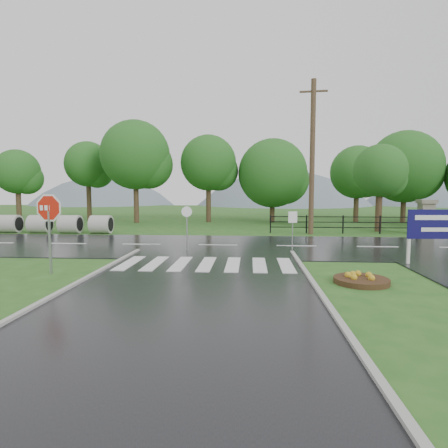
{
  "coord_description": "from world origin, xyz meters",
  "views": [
    {
      "loc": [
        1.63,
        -8.96,
        2.87
      ],
      "look_at": [
        0.59,
        6.0,
        1.5
      ],
      "focal_mm": 30.0,
      "sensor_mm": 36.0,
      "label": 1
    }
  ],
  "objects": [
    {
      "name": "fence_west",
      "position": [
        7.75,
        16.0,
        0.72
      ],
      "size": [
        9.58,
        0.08,
        1.2
      ],
      "color": "black",
      "rests_on": "ground"
    },
    {
      "name": "culvert_pipes",
      "position": [
        -12.38,
        15.0,
        0.6
      ],
      "size": [
        9.7,
        1.2,
        1.2
      ],
      "color": "#9E9B93",
      "rests_on": "ground"
    },
    {
      "name": "flower_bed",
      "position": [
        5.07,
        2.62,
        0.12
      ],
      "size": [
        1.66,
        1.66,
        0.33
      ],
      "color": "#332111",
      "rests_on": "ground"
    },
    {
      "name": "reg_sign_round",
      "position": [
        -1.3,
        8.24,
        1.35
      ],
      "size": [
        0.48,
        0.14,
        2.11
      ],
      "color": "#939399",
      "rests_on": "ground"
    },
    {
      "name": "pillar_west",
      "position": [
        13.0,
        16.0,
        1.18
      ],
      "size": [
        1.0,
        1.0,
        2.24
      ],
      "color": "gray",
      "rests_on": "ground"
    },
    {
      "name": "hills",
      "position": [
        3.49,
        65.0,
        -15.54
      ],
      "size": [
        102.0,
        48.0,
        48.0
      ],
      "color": "slate",
      "rests_on": "ground"
    },
    {
      "name": "utility_pole_east",
      "position": [
        5.58,
        15.5,
        4.98
      ],
      "size": [
        1.74,
        0.33,
        9.8
      ],
      "color": "#473523",
      "rests_on": "ground"
    },
    {
      "name": "crosswalk",
      "position": [
        0.0,
        5.0,
        0.06
      ],
      "size": [
        6.5,
        2.8,
        0.02
      ],
      "color": "silver",
      "rests_on": "ground"
    },
    {
      "name": "curb_right",
      "position": [
        3.55,
        -4.0,
        0.0
      ],
      "size": [
        0.15,
        24.0,
        0.12
      ],
      "primitive_type": "cube",
      "color": "#A3A39B",
      "rests_on": "ground"
    },
    {
      "name": "ground",
      "position": [
        0.0,
        0.0,
        0.0
      ],
      "size": [
        120.0,
        120.0,
        0.0
      ],
      "primitive_type": "plane",
      "color": "#2A5C1E",
      "rests_on": "ground"
    },
    {
      "name": "treeline",
      "position": [
        1.0,
        24.0,
        0.0
      ],
      "size": [
        83.2,
        5.2,
        10.0
      ],
      "color": "#1E591B",
      "rests_on": "ground"
    },
    {
      "name": "entrance_tree_left",
      "position": [
        10.5,
        17.5,
        4.15
      ],
      "size": [
        3.6,
        3.6,
        5.99
      ],
      "color": "#3D2B1C",
      "rests_on": "ground"
    },
    {
      "name": "main_road",
      "position": [
        0.0,
        10.0,
        0.0
      ],
      "size": [
        90.0,
        8.0,
        0.04
      ],
      "primitive_type": "cube",
      "color": "black",
      "rests_on": "ground"
    },
    {
      "name": "reg_sign_small",
      "position": [
        3.58,
        8.17,
        1.36
      ],
      "size": [
        0.41,
        0.12,
        1.89
      ],
      "color": "#939399",
      "rests_on": "ground"
    },
    {
      "name": "stop_sign",
      "position": [
        -5.17,
        3.24,
        2.01
      ],
      "size": [
        1.29,
        0.2,
        2.91
      ],
      "color": "#939399",
      "rests_on": "ground"
    },
    {
      "name": "estate_billboard",
      "position": [
        8.83,
        5.68,
        1.47
      ],
      "size": [
        2.44,
        0.17,
        2.13
      ],
      "color": "silver",
      "rests_on": "ground"
    }
  ]
}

